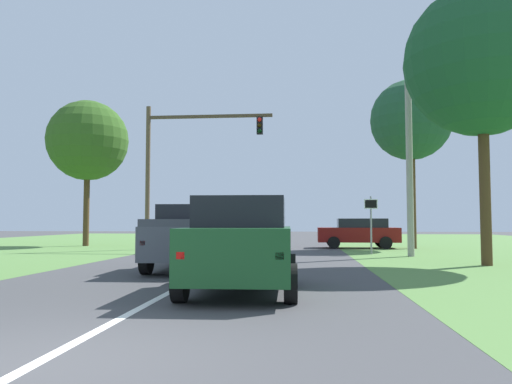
{
  "coord_description": "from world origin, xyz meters",
  "views": [
    {
      "loc": [
        2.75,
        -4.91,
        1.47
      ],
      "look_at": [
        0.7,
        17.42,
        2.81
      ],
      "focal_mm": 35.0,
      "sensor_mm": 36.0,
      "label": 1
    }
  ],
  "objects_px": {
    "extra_tree_2": "(88,141)",
    "oak_tree_right": "(411,120)",
    "traffic_light": "(179,155)",
    "keep_moving_sign": "(371,217)",
    "pickup_truck_lead": "(194,237)",
    "extra_tree_1": "(481,61)",
    "crossing_suv_far": "(359,232)",
    "red_suv_near": "(242,243)",
    "utility_pole_right": "(409,157)"
  },
  "relations": [
    {
      "from": "extra_tree_2",
      "to": "oak_tree_right",
      "type": "bearing_deg",
      "value": -3.96
    },
    {
      "from": "keep_moving_sign",
      "to": "extra_tree_2",
      "type": "distance_m",
      "value": 18.21
    },
    {
      "from": "utility_pole_right",
      "to": "extra_tree_1",
      "type": "height_order",
      "value": "extra_tree_1"
    },
    {
      "from": "crossing_suv_far",
      "to": "traffic_light",
      "type": "bearing_deg",
      "value": -165.03
    },
    {
      "from": "keep_moving_sign",
      "to": "extra_tree_2",
      "type": "xyz_separation_m",
      "value": [
        -16.3,
        6.54,
        4.8
      ]
    },
    {
      "from": "traffic_light",
      "to": "utility_pole_right",
      "type": "relative_size",
      "value": 0.9
    },
    {
      "from": "pickup_truck_lead",
      "to": "extra_tree_1",
      "type": "distance_m",
      "value": 11.46
    },
    {
      "from": "keep_moving_sign",
      "to": "oak_tree_right",
      "type": "relative_size",
      "value": 0.28
    },
    {
      "from": "keep_moving_sign",
      "to": "crossing_suv_far",
      "type": "bearing_deg",
      "value": 89.35
    },
    {
      "from": "red_suv_near",
      "to": "utility_pole_right",
      "type": "bearing_deg",
      "value": 62.67
    },
    {
      "from": "traffic_light",
      "to": "extra_tree_2",
      "type": "relative_size",
      "value": 0.86
    },
    {
      "from": "pickup_truck_lead",
      "to": "utility_pole_right",
      "type": "xyz_separation_m",
      "value": [
        7.96,
        6.51,
        3.25
      ]
    },
    {
      "from": "oak_tree_right",
      "to": "extra_tree_2",
      "type": "relative_size",
      "value": 1.05
    },
    {
      "from": "pickup_truck_lead",
      "to": "extra_tree_1",
      "type": "relative_size",
      "value": 0.57
    },
    {
      "from": "red_suv_near",
      "to": "keep_moving_sign",
      "type": "bearing_deg",
      "value": 70.76
    },
    {
      "from": "pickup_truck_lead",
      "to": "utility_pole_right",
      "type": "distance_m",
      "value": 10.78
    },
    {
      "from": "oak_tree_right",
      "to": "utility_pole_right",
      "type": "bearing_deg",
      "value": -103.08
    },
    {
      "from": "pickup_truck_lead",
      "to": "oak_tree_right",
      "type": "xyz_separation_m",
      "value": [
        9.44,
        12.89,
        6.11
      ]
    },
    {
      "from": "traffic_light",
      "to": "extra_tree_2",
      "type": "bearing_deg",
      "value": 151.62
    },
    {
      "from": "red_suv_near",
      "to": "crossing_suv_far",
      "type": "bearing_deg",
      "value": 76.19
    },
    {
      "from": "red_suv_near",
      "to": "extra_tree_2",
      "type": "distance_m",
      "value": 23.13
    },
    {
      "from": "utility_pole_right",
      "to": "extra_tree_2",
      "type": "height_order",
      "value": "extra_tree_2"
    },
    {
      "from": "traffic_light",
      "to": "crossing_suv_far",
      "type": "height_order",
      "value": "traffic_light"
    },
    {
      "from": "traffic_light",
      "to": "oak_tree_right",
      "type": "relative_size",
      "value": 0.82
    },
    {
      "from": "pickup_truck_lead",
      "to": "crossing_suv_far",
      "type": "relative_size",
      "value": 1.23
    },
    {
      "from": "pickup_truck_lead",
      "to": "extra_tree_1",
      "type": "xyz_separation_m",
      "value": [
        9.52,
        2.18,
        5.99
      ]
    },
    {
      "from": "keep_moving_sign",
      "to": "crossing_suv_far",
      "type": "height_order",
      "value": "keep_moving_sign"
    },
    {
      "from": "red_suv_near",
      "to": "oak_tree_right",
      "type": "bearing_deg",
      "value": 67.49
    },
    {
      "from": "pickup_truck_lead",
      "to": "keep_moving_sign",
      "type": "xyz_separation_m",
      "value": [
        6.46,
        7.68,
        0.66
      ]
    },
    {
      "from": "pickup_truck_lead",
      "to": "oak_tree_right",
      "type": "relative_size",
      "value": 0.59
    },
    {
      "from": "keep_moving_sign",
      "to": "traffic_light",
      "type": "bearing_deg",
      "value": 163.1
    },
    {
      "from": "pickup_truck_lead",
      "to": "traffic_light",
      "type": "height_order",
      "value": "traffic_light"
    },
    {
      "from": "oak_tree_right",
      "to": "crossing_suv_far",
      "type": "bearing_deg",
      "value": 174.23
    },
    {
      "from": "extra_tree_1",
      "to": "extra_tree_2",
      "type": "height_order",
      "value": "extra_tree_1"
    },
    {
      "from": "oak_tree_right",
      "to": "extra_tree_2",
      "type": "height_order",
      "value": "oak_tree_right"
    },
    {
      "from": "traffic_light",
      "to": "keep_moving_sign",
      "type": "bearing_deg",
      "value": -16.9
    },
    {
      "from": "extra_tree_1",
      "to": "crossing_suv_far",
      "type": "bearing_deg",
      "value": 105.25
    },
    {
      "from": "pickup_truck_lead",
      "to": "traffic_light",
      "type": "relative_size",
      "value": 0.72
    },
    {
      "from": "traffic_light",
      "to": "keep_moving_sign",
      "type": "height_order",
      "value": "traffic_light"
    },
    {
      "from": "red_suv_near",
      "to": "traffic_light",
      "type": "relative_size",
      "value": 0.58
    },
    {
      "from": "oak_tree_right",
      "to": "extra_tree_2",
      "type": "xyz_separation_m",
      "value": [
        -19.28,
        1.33,
        -0.64
      ]
    },
    {
      "from": "crossing_suv_far",
      "to": "extra_tree_2",
      "type": "height_order",
      "value": "extra_tree_2"
    },
    {
      "from": "keep_moving_sign",
      "to": "extra_tree_1",
      "type": "height_order",
      "value": "extra_tree_1"
    },
    {
      "from": "utility_pole_right",
      "to": "extra_tree_2",
      "type": "distance_m",
      "value": 19.52
    },
    {
      "from": "traffic_light",
      "to": "keep_moving_sign",
      "type": "xyz_separation_m",
      "value": [
        9.6,
        -2.92,
        -3.34
      ]
    },
    {
      "from": "red_suv_near",
      "to": "crossing_suv_far",
      "type": "relative_size",
      "value": 0.99
    },
    {
      "from": "red_suv_near",
      "to": "keep_moving_sign",
      "type": "height_order",
      "value": "keep_moving_sign"
    },
    {
      "from": "keep_moving_sign",
      "to": "red_suv_near",
      "type": "bearing_deg",
      "value": -109.24
    },
    {
      "from": "red_suv_near",
      "to": "oak_tree_right",
      "type": "height_order",
      "value": "oak_tree_right"
    },
    {
      "from": "utility_pole_right",
      "to": "extra_tree_2",
      "type": "relative_size",
      "value": 0.95
    }
  ]
}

